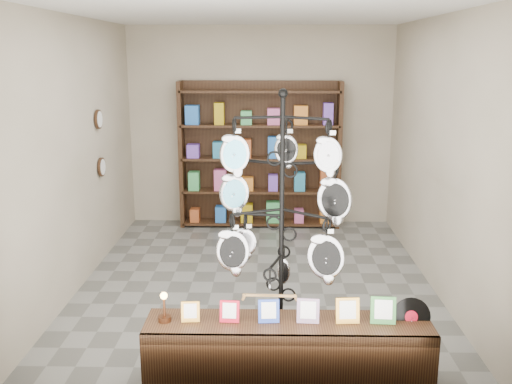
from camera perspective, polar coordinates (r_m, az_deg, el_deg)
ground at (r=6.71m, az=0.05°, el=-9.01°), size 5.00×5.00×0.00m
room_envelope at (r=6.23m, az=0.06°, el=6.88°), size 5.00×5.00×5.00m
display_tree at (r=4.67m, az=2.59°, el=-1.79°), size 1.19×1.08×2.32m
front_shelf at (r=4.69m, az=3.20°, el=-15.84°), size 2.24×0.47×0.79m
back_shelving at (r=8.63m, az=0.40°, el=3.26°), size 2.42×0.36×2.20m
wall_clocks at (r=7.38m, az=-15.33°, el=4.71°), size 0.03×0.24×0.84m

